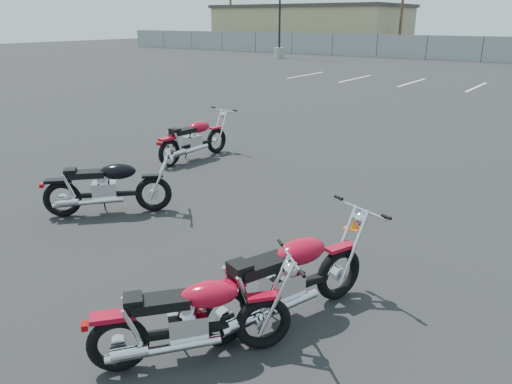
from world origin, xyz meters
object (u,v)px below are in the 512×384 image
Objects in this scene: motorcycle_second_black at (107,187)px; motorcycle_third_red at (286,279)px; motorcycle_rear_red at (192,319)px; motorcycle_front_red at (194,139)px.

motorcycle_third_red is (3.91, -0.92, 0.02)m from motorcycle_second_black.
motorcycle_third_red is at bearing 71.05° from motorcycle_rear_red.
motorcycle_rear_red is (-0.36, -1.04, -0.05)m from motorcycle_third_red.
motorcycle_third_red is at bearing -39.98° from motorcycle_front_red.
motorcycle_third_red reaches higher than motorcycle_second_black.
motorcycle_second_black is at bearing 166.80° from motorcycle_third_red.
motorcycle_second_black reaches higher than motorcycle_rear_red.
motorcycle_front_red is 1.20× the size of motorcycle_second_black.
motorcycle_front_red is 6.99m from motorcycle_rear_red.
motorcycle_second_black is 4.05m from motorcycle_rear_red.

